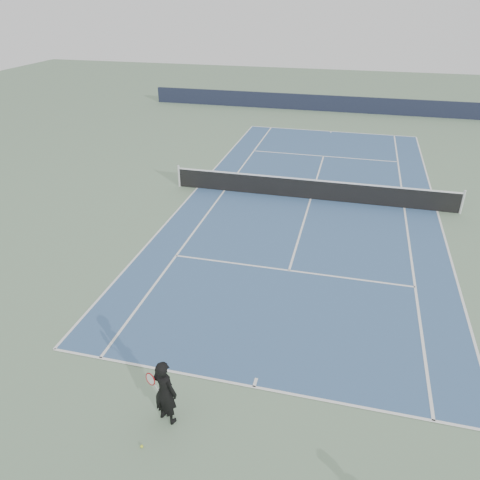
# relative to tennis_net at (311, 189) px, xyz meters

# --- Properties ---
(ground) EXTENTS (80.00, 80.00, 0.00)m
(ground) POSITION_rel_tennis_net_xyz_m (0.00, 0.00, -0.50)
(ground) COLOR slate
(court_surface) EXTENTS (10.97, 23.77, 0.01)m
(court_surface) POSITION_rel_tennis_net_xyz_m (0.00, 0.00, -0.50)
(court_surface) COLOR #375783
(court_surface) RESTS_ON ground
(tennis_net) EXTENTS (12.90, 0.10, 1.07)m
(tennis_net) POSITION_rel_tennis_net_xyz_m (0.00, 0.00, 0.00)
(tennis_net) COLOR silver
(tennis_net) RESTS_ON ground
(windscreen_far) EXTENTS (30.00, 0.25, 1.20)m
(windscreen_far) POSITION_rel_tennis_net_xyz_m (0.00, 17.88, 0.10)
(windscreen_far) COLOR black
(windscreen_far) RESTS_ON ground
(tennis_player) EXTENTS (0.82, 0.63, 1.67)m
(tennis_player) POSITION_rel_tennis_net_xyz_m (-1.68, -13.27, 0.33)
(tennis_player) COLOR black
(tennis_player) RESTS_ON ground
(tennis_ball) EXTENTS (0.06, 0.06, 0.06)m
(tennis_ball) POSITION_rel_tennis_net_xyz_m (-1.92, -14.11, -0.47)
(tennis_ball) COLOR #D0DF2D
(tennis_ball) RESTS_ON ground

